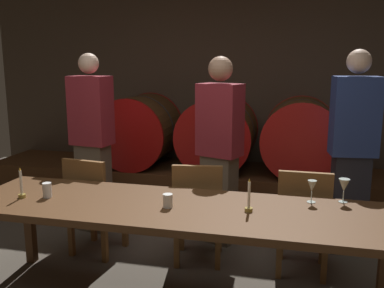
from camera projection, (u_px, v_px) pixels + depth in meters
back_wall at (226, 94)px, 5.47m from camera, size 6.25×0.24×2.52m
barrel_shelf at (218, 185)px, 5.16m from camera, size 5.63×0.90×0.42m
wine_barrel_left at (140, 130)px, 5.25m from camera, size 0.86×0.86×0.86m
wine_barrel_center at (218, 134)px, 5.03m from camera, size 0.86×0.86×0.86m
wine_barrel_right at (301, 137)px, 4.81m from camera, size 0.86×0.86×0.86m
dining_table at (178, 215)px, 2.91m from camera, size 2.94×0.81×0.73m
chair_left at (93, 201)px, 3.73m from camera, size 0.45×0.45×0.88m
chair_center at (198, 208)px, 3.56m from camera, size 0.45×0.45×0.88m
chair_right at (303, 217)px, 3.37m from camera, size 0.40×0.40×0.88m
guest_left at (92, 142)px, 4.21m from camera, size 0.41×0.29×1.76m
guest_center at (220, 149)px, 3.93m from camera, size 0.44×0.36×1.73m
guest_right at (352, 152)px, 3.71m from camera, size 0.41×0.29×1.78m
candle_left at (22, 189)px, 3.05m from camera, size 0.05×0.05×0.22m
candle_right at (249, 202)px, 2.78m from camera, size 0.05×0.05×0.22m
wine_glass_center at (312, 187)px, 2.95m from camera, size 0.06×0.06×0.16m
wine_glass_right at (344, 186)px, 2.95m from camera, size 0.08×0.08×0.17m
cup_left at (47, 190)px, 3.07m from camera, size 0.06×0.06×0.11m
cup_right at (168, 201)px, 2.86m from camera, size 0.07×0.07×0.09m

